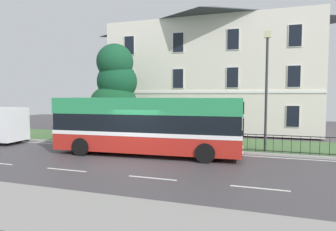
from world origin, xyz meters
TOP-DOWN VIEW (x-y plane):
  - ground_plane at (0.00, 0.95)m, footprint 60.00×56.00m
  - georgian_townhouse at (1.65, 15.48)m, footprint 17.70×10.02m
  - iron_verge_railing at (1.65, 4.40)m, footprint 19.09×0.04m
  - evergreen_tree at (-4.67, 7.72)m, footprint 4.49×4.49m
  - single_decker_bus at (0.11, 2.32)m, footprint 10.26×3.08m
  - street_lamp_post at (6.23, 4.90)m, footprint 0.36×0.24m
  - litter_bin at (-5.47, 5.21)m, footprint 0.46×0.46m

SIDE VIEW (x-z plane):
  - ground_plane at x=0.00m, z-range -0.11..0.07m
  - iron_verge_railing at x=1.65m, z-range 0.14..1.11m
  - litter_bin at x=-5.47m, z-range 0.12..1.22m
  - single_decker_bus at x=0.11m, z-range 0.08..3.18m
  - evergreen_tree at x=-4.67m, z-range -0.66..6.54m
  - street_lamp_post at x=6.23m, z-range 0.61..7.25m
  - georgian_townhouse at x=1.65m, z-range 0.15..11.57m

